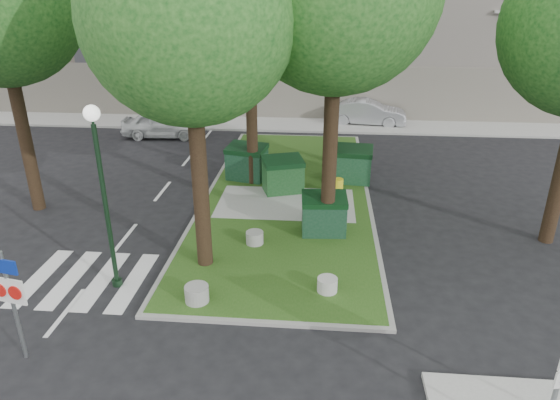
# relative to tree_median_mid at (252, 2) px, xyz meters

# --- Properties ---
(ground) EXTENTS (120.00, 120.00, 0.00)m
(ground) POSITION_rel_tree_median_mid_xyz_m (0.91, -9.06, -6.98)
(ground) COLOR black
(ground) RESTS_ON ground
(median_island) EXTENTS (6.00, 16.00, 0.12)m
(median_island) POSITION_rel_tree_median_mid_xyz_m (1.41, -1.06, -6.92)
(median_island) COLOR #244E16
(median_island) RESTS_ON ground
(median_kerb) EXTENTS (6.30, 16.30, 0.10)m
(median_kerb) POSITION_rel_tree_median_mid_xyz_m (1.41, -1.06, -6.93)
(median_kerb) COLOR gray
(median_kerb) RESTS_ON ground
(building_sidewalk) EXTENTS (42.00, 3.00, 0.12)m
(building_sidewalk) POSITION_rel_tree_median_mid_xyz_m (0.91, 9.44, -6.92)
(building_sidewalk) COLOR #999993
(building_sidewalk) RESTS_ON ground
(zebra_crossing) EXTENTS (5.00, 3.00, 0.01)m
(zebra_crossing) POSITION_rel_tree_median_mid_xyz_m (-2.84, -7.56, -6.97)
(zebra_crossing) COLOR silver
(zebra_crossing) RESTS_ON ground
(tree_median_mid) EXTENTS (4.80, 4.80, 9.99)m
(tree_median_mid) POSITION_rel_tree_median_mid_xyz_m (0.00, 0.00, 0.00)
(tree_median_mid) COLOR black
(tree_median_mid) RESTS_ON ground
(dumpster_a) EXTENTS (1.80, 1.46, 1.47)m
(dumpster_a) POSITION_rel_tree_median_mid_xyz_m (-0.39, 0.35, -6.16)
(dumpster_a) COLOR #0E331D
(dumpster_a) RESTS_ON median_island
(dumpster_b) EXTENTS (1.77, 1.48, 1.40)m
(dumpster_b) POSITION_rel_tree_median_mid_xyz_m (1.21, -0.93, -6.19)
(dumpster_b) COLOR #123E17
(dumpster_b) RESTS_ON median_island
(dumpster_c) EXTENTS (1.50, 1.10, 1.33)m
(dumpster_c) POSITION_rel_tree_median_mid_xyz_m (2.81, -4.32, -6.22)
(dumpster_c) COLOR black
(dumpster_c) RESTS_ON median_island
(dumpster_d) EXTENTS (1.69, 1.27, 1.48)m
(dumpster_d) POSITION_rel_tree_median_mid_xyz_m (3.91, 0.44, -6.15)
(dumpster_d) COLOR #144123
(dumpster_d) RESTS_ON median_island
(bollard_left) EXTENTS (0.61, 0.61, 0.44)m
(bollard_left) POSITION_rel_tree_median_mid_xyz_m (-0.36, -8.47, -6.64)
(bollard_left) COLOR gray
(bollard_left) RESTS_ON median_island
(bollard_right) EXTENTS (0.53, 0.53, 0.38)m
(bollard_right) POSITION_rel_tree_median_mid_xyz_m (2.94, -7.72, -6.67)
(bollard_right) COLOR #ACABA7
(bollard_right) RESTS_ON median_island
(bollard_mid) EXTENTS (0.54, 0.54, 0.39)m
(bollard_mid) POSITION_rel_tree_median_mid_xyz_m (0.68, -5.27, -6.66)
(bollard_mid) COLOR gray
(bollard_mid) RESTS_ON median_island
(litter_bin) EXTENTS (0.39, 0.39, 0.68)m
(litter_bin) POSITION_rel_tree_median_mid_xyz_m (3.33, -1.17, -6.52)
(litter_bin) COLOR gold
(litter_bin) RESTS_ON median_island
(street_lamp) EXTENTS (0.40, 0.40, 4.96)m
(street_lamp) POSITION_rel_tree_median_mid_xyz_m (-2.76, -7.76, -3.86)
(street_lamp) COLOR black
(street_lamp) RESTS_ON ground
(traffic_sign_pole) EXTENTS (0.79, 0.19, 2.65)m
(traffic_sign_pole) POSITION_rel_tree_median_mid_xyz_m (-3.66, -10.71, -5.28)
(traffic_sign_pole) COLOR slate
(traffic_sign_pole) RESTS_ON ground
(car_white) EXTENTS (4.21, 1.89, 1.41)m
(car_white) POSITION_rel_tree_median_mid_xyz_m (-5.91, 6.44, -6.28)
(car_white) COLOR silver
(car_white) RESTS_ON ground
(car_silver) EXTENTS (4.58, 2.04, 1.46)m
(car_silver) POSITION_rel_tree_median_mid_xyz_m (5.22, 10.02, -6.25)
(car_silver) COLOR #9C9DA3
(car_silver) RESTS_ON ground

